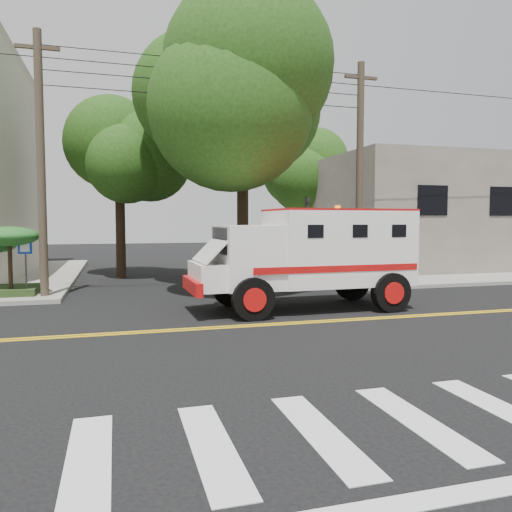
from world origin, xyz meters
name	(u,v)px	position (x,y,z in m)	size (l,w,h in m)	color
ground	(249,326)	(0.00, 0.00, 0.00)	(100.00, 100.00, 0.00)	black
sidewalk_ne	(410,265)	(13.50, 13.50, 0.07)	(17.00, 17.00, 0.15)	gray
building_right	(429,213)	(15.00, 14.00, 3.15)	(14.00, 12.00, 6.00)	#69645A
utility_pole_left	(41,167)	(-5.60, 6.00, 4.50)	(0.28, 0.28, 9.00)	#382D23
utility_pole_right	(360,176)	(6.30, 6.20, 4.50)	(0.28, 0.28, 9.00)	#382D23
tree_main	(256,101)	(1.94, 6.21, 7.20)	(6.08, 5.70, 9.85)	black
tree_left	(126,155)	(-2.68, 11.79, 5.73)	(4.48, 4.20, 7.70)	black
tree_right	(323,164)	(8.84, 15.77, 6.09)	(4.80, 4.50, 8.20)	black
traffic_signal	(307,233)	(3.80, 5.60, 2.23)	(0.15, 0.18, 3.60)	#3F3F42
accessibility_sign	(25,260)	(-6.20, 6.17, 1.37)	(0.45, 0.10, 2.02)	#3F3F42
armored_truck	(311,252)	(2.48, 1.92, 1.74)	(6.76, 2.87, 3.05)	white
pedestrian_a	(348,265)	(5.50, 5.50, 0.97)	(0.60, 0.39, 1.65)	gray
pedestrian_b	(316,258)	(5.56, 8.93, 0.99)	(0.82, 0.64, 1.69)	gray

